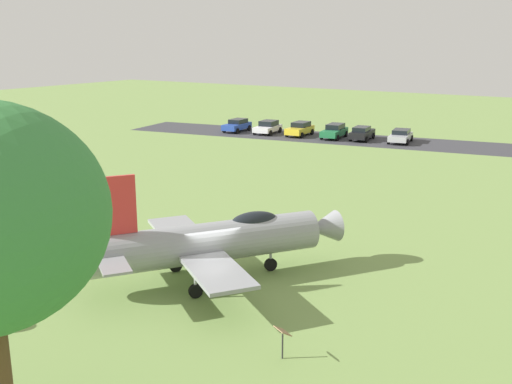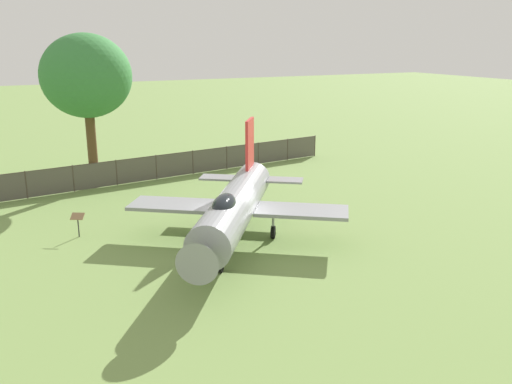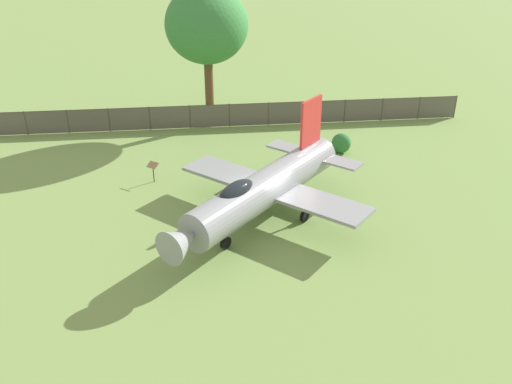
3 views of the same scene
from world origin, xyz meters
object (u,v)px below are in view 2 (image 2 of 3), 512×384
Objects in this scene: shrub_near_fence at (249,179)px; info_plaque at (78,220)px; display_jet at (234,208)px; shade_tree at (86,77)px.

shrub_near_fence is 11.69m from info_plaque.
shrub_near_fence is (8.68, -4.85, -1.20)m from display_jet.
info_plaque is at bearing -91.09° from display_jet.
shade_tree is (13.29, 3.68, 4.99)m from display_jet.
shade_tree is at bearing 61.63° from shrub_near_fence.
display_jet reaches higher than info_plaque.
display_jet is at bearing 150.82° from shrub_near_fence.
display_jet is 7.53m from info_plaque.
display_jet reaches higher than shrub_near_fence.
display_jet is 14.67m from shade_tree.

